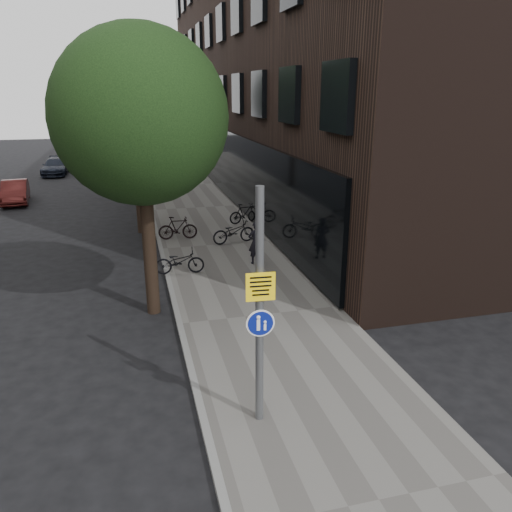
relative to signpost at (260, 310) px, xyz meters
name	(u,v)px	position (x,y,z in m)	size (l,w,h in m)	color
ground	(293,387)	(0.99, 0.99, -2.33)	(120.00, 120.00, 0.00)	black
sidewalk	(219,246)	(1.24, 10.99, -2.27)	(4.50, 60.00, 0.12)	#615F5A
curb_edge	(161,250)	(-1.01, 10.99, -2.26)	(0.15, 60.00, 0.13)	slate
building_right_dark_brick	(315,35)	(9.49, 22.99, 6.67)	(12.00, 40.00, 18.00)	black
street_tree_near	(143,124)	(-1.54, 5.63, 2.78)	(4.40, 4.40, 7.50)	black
street_tree_mid	(135,111)	(-1.54, 14.13, 2.79)	(5.00, 5.00, 7.80)	black
street_tree_far	(131,104)	(-1.54, 23.13, 2.79)	(5.00, 5.00, 7.80)	black
signpost	(260,310)	(0.00, 0.00, 0.00)	(0.51, 0.15, 4.37)	#595B5E
pedestrian	(256,243)	(2.10, 8.45, -1.45)	(0.55, 0.36, 1.51)	black
parked_bike_facade_near	(234,232)	(1.86, 11.04, -1.75)	(0.61, 1.75, 0.92)	black
parked_bike_facade_far	(245,213)	(2.99, 13.95, -1.75)	(0.43, 1.51, 0.91)	black
parked_bike_curb_near	(180,261)	(-0.59, 8.09, -1.78)	(0.56, 1.61, 0.85)	black
parked_bike_curb_far	(178,228)	(-0.23, 12.12, -1.73)	(0.44, 1.57, 0.94)	black
parked_car_mid	(15,192)	(-8.08, 21.76, -1.71)	(1.29, 3.71, 1.22)	#531917
parked_car_far	(56,166)	(-7.07, 31.35, -1.73)	(1.66, 4.09, 1.19)	black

